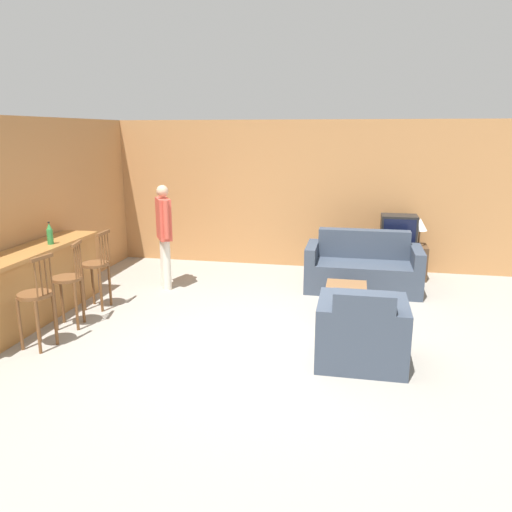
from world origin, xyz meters
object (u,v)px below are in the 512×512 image
Objects in this scene: armchair_near at (362,335)px; person_by_window at (164,231)px; bar_chair_mid at (69,284)px; tv_unit at (396,261)px; couch_far at (363,269)px; coffee_table at (346,293)px; bar_chair_far at (96,269)px; bar_chair_near at (36,301)px; bottle at (50,234)px; book_on_table at (345,293)px; table_lamp at (420,226)px; tv at (399,230)px.

armchair_near is 3.69m from person_by_window.
person_by_window reaches higher than bar_chair_mid.
tv_unit is at bearing 36.47° from bar_chair_mid.
coffee_table is (-0.23, -1.25, -0.00)m from couch_far.
person_by_window is (0.59, 1.04, 0.36)m from bar_chair_far.
bar_chair_near is 1.34m from bar_chair_far.
bar_chair_mid is (-0.00, 0.65, 0.00)m from bar_chair_near.
bar_chair_near is 1.14× the size of tv_unit.
person_by_window is (-3.02, -0.54, 0.59)m from couch_far.
bottle is 0.19× the size of person_by_window.
bar_chair_mid is at bearing -90.04° from bar_chair_far.
bar_chair_near is 1.18× the size of armchair_near.
coffee_table is at bearing 87.37° from book_on_table.
bar_chair_mid reaches higher than book_on_table.
bar_chair_far is at bearing -152.05° from table_lamp.
couch_far is 4.56m from bottle.
couch_far reaches higher than armchair_near.
bar_chair_near is at bearing -153.66° from coffee_table.
bottle is at bearing -150.34° from tv_unit.
book_on_table is (-0.01, -0.21, 0.08)m from coffee_table.
coffee_table is 3.42× the size of book_on_table.
table_lamp reaches higher than armchair_near.
bottle is at bearing -174.29° from book_on_table.
couch_far is at bearing 23.68° from bar_chair_far.
armchair_near is at bearing -81.92° from coffee_table.
bar_chair_mid reaches higher than tv.
table_lamp is (5.00, 2.66, -0.19)m from bottle.
armchair_near is at bearing 4.89° from bar_chair_near.
bar_chair_mid is at bearing 90.02° from bar_chair_near.
book_on_table is (3.86, 0.39, -0.69)m from bottle.
coffee_table is (-0.19, 1.37, -0.00)m from armchair_near.
table_lamp is (0.34, 0.00, 0.61)m from tv_unit.
bar_chair_near is 2.49m from person_by_window.
tv is 5.38m from bottle.
armchair_near is 0.57× the size of person_by_window.
table_lamp is at bearing 74.75° from armchair_near.
bottle is at bearing 114.01° from bar_chair_near.
bar_chair_far is 1.22× the size of coffee_table.
bar_chair_mid is at bearing -145.63° from table_lamp.
coffee_table is 2.26m from tv.
coffee_table is at bearing -111.06° from tv.
coffee_table is at bearing 26.34° from bar_chair_near.
bar_chair_near is at bearing -89.98° from bar_chair_mid.
couch_far is at bearing -138.07° from table_lamp.
person_by_window is (-3.59, -1.36, 0.63)m from tv_unit.
tv_unit is 0.70m from table_lamp.
coffee_table is (3.39, 0.33, -0.24)m from bar_chair_far.
bar_chair_near is 3.69m from book_on_table.
book_on_table is at bearing -109.47° from tv_unit.
bar_chair_mid is 0.69m from bar_chair_far.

